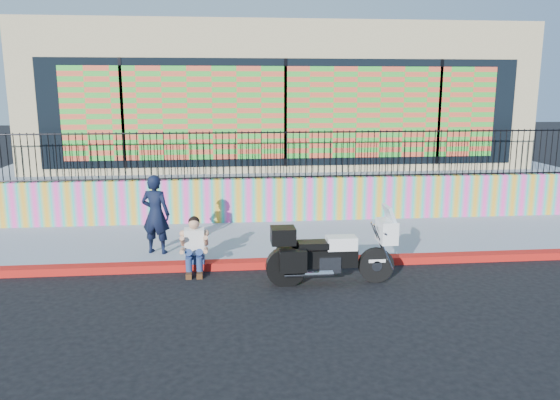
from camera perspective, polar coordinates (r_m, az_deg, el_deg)
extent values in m
plane|color=black|center=(11.01, 2.92, -6.88)|extent=(90.00, 90.00, 0.00)
cube|color=red|center=(10.99, 2.93, -6.51)|extent=(16.00, 0.30, 0.15)
cube|color=gray|center=(12.55, 1.79, -4.19)|extent=(16.00, 3.00, 0.15)
cube|color=#FF43AD|center=(13.95, 0.94, 0.06)|extent=(16.00, 0.20, 1.10)
cube|color=gray|center=(18.96, -0.86, 2.90)|extent=(16.00, 10.00, 1.25)
cube|color=tan|center=(18.54, -0.83, 10.86)|extent=(14.00, 8.00, 4.00)
cube|color=black|center=(14.55, 0.56, 9.08)|extent=(12.60, 0.04, 2.80)
cube|color=#E65233|center=(14.52, 0.58, 9.08)|extent=(11.48, 0.02, 2.40)
cylinder|color=black|center=(10.18, 10.00, -6.70)|extent=(0.64, 0.14, 0.64)
cylinder|color=black|center=(9.87, 0.60, -7.11)|extent=(0.64, 0.14, 0.64)
cube|color=black|center=(9.94, 5.39, -6.02)|extent=(0.93, 0.27, 0.33)
cube|color=silver|center=(9.96, 5.11, -6.57)|extent=(0.39, 0.33, 0.29)
cube|color=white|center=(9.89, 6.43, -4.47)|extent=(0.54, 0.31, 0.23)
cube|color=black|center=(9.80, 3.45, -4.68)|extent=(0.54, 0.33, 0.12)
cube|color=white|center=(10.05, 11.09, -3.21)|extent=(0.29, 0.51, 0.41)
cube|color=silver|center=(9.98, 11.37, -1.47)|extent=(0.18, 0.45, 0.33)
cube|color=black|center=(9.68, 0.32, -3.73)|extent=(0.43, 0.41, 0.29)
cube|color=black|center=(9.53, 1.39, -6.43)|extent=(0.47, 0.18, 0.39)
cube|color=black|center=(10.09, 0.97, -5.41)|extent=(0.47, 0.18, 0.39)
cube|color=white|center=(10.15, 10.02, -6.18)|extent=(0.31, 0.16, 0.06)
imported|color=black|center=(11.41, -12.86, -1.46)|extent=(0.69, 0.56, 1.63)
cube|color=navy|center=(10.82, -8.85, -6.01)|extent=(0.36, 0.28, 0.18)
cube|color=silver|center=(10.68, -8.91, -4.29)|extent=(0.38, 0.27, 0.54)
sphere|color=tan|center=(10.55, -8.99, -2.46)|extent=(0.21, 0.21, 0.21)
cube|color=#472814|center=(10.47, -9.49, -7.74)|extent=(0.11, 0.26, 0.10)
cube|color=#472814|center=(10.46, -8.38, -7.72)|extent=(0.11, 0.26, 0.10)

